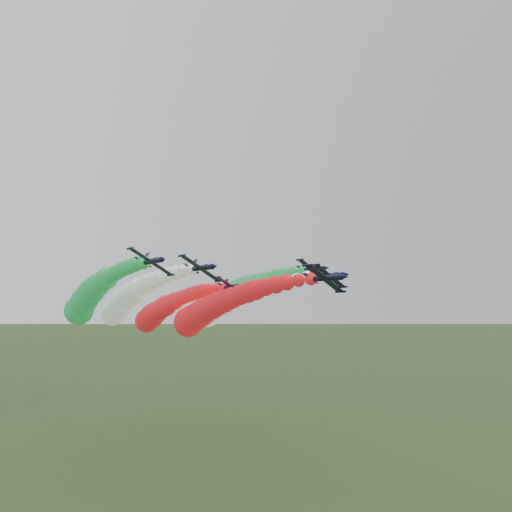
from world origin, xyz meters
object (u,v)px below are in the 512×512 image
object	(u,v)px
jet_outer_left	(88,298)
jet_trail	(160,311)
jet_lead	(209,311)
jet_inner_right	(228,304)
jet_inner_left	(126,301)
jet_outer_right	(222,297)

from	to	relation	value
jet_outer_left	jet_trail	bearing A→B (deg)	27.27
jet_lead	jet_outer_left	bearing A→B (deg)	140.44
jet_lead	jet_trail	distance (m)	30.31
jet_inner_right	jet_outer_left	distance (m)	34.28
jet_lead	jet_inner_left	world-z (taller)	jet_inner_left
jet_lead	jet_inner_right	distance (m)	15.42
jet_inner_right	jet_trail	distance (m)	22.44
jet_inner_right	jet_outer_right	world-z (taller)	jet_outer_right
jet_outer_right	jet_inner_left	bearing A→B (deg)	-166.81
jet_lead	jet_outer_left	distance (m)	28.14
jet_inner_right	jet_trail	xyz separation A→B (m)	(-9.28, 20.34, -1.94)
jet_inner_left	jet_outer_left	size ratio (longest dim) A/B	0.99
jet_outer_left	jet_trail	world-z (taller)	jet_outer_left
jet_inner_right	jet_outer_left	world-z (taller)	jet_outer_left
jet_inner_right	jet_outer_left	xyz separation A→B (m)	(-33.31, 7.95, 1.40)
jet_inner_left	jet_outer_right	distance (m)	32.52
jet_inner_left	jet_trail	bearing A→B (deg)	43.93
jet_inner_left	jet_outer_left	bearing A→B (deg)	157.97
jet_inner_right	jet_trail	bearing A→B (deg)	114.51
jet_trail	jet_inner_left	bearing A→B (deg)	-136.07
jet_outer_left	jet_outer_right	distance (m)	39.74
jet_trail	jet_outer_right	bearing A→B (deg)	-27.82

